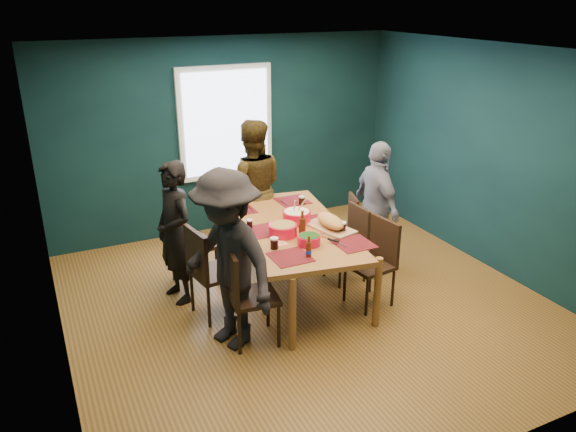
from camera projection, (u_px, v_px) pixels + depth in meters
name	position (u px, v px, depth m)	size (l,w,h in m)	color
room	(297.00, 179.00, 5.96)	(5.01, 5.01, 2.71)	#9B662D
dining_table	(292.00, 232.00, 6.20)	(1.43, 2.33, 0.83)	#995C2E
chair_left_far	(185.00, 239.00, 6.44)	(0.51, 0.51, 1.00)	black
chair_left_mid	(207.00, 266.00, 5.78)	(0.53, 0.53, 1.01)	black
chair_left_near	(244.00, 289.00, 5.35)	(0.51, 0.51, 1.00)	black
chair_right_far	(346.00, 223.00, 7.11)	(0.48, 0.48, 0.85)	black
chair_right_mid	(351.00, 238.00, 6.63)	(0.42, 0.42, 0.90)	black
chair_right_near	(377.00, 256.00, 6.09)	(0.49, 0.49, 0.96)	black
person_far_left	(175.00, 233.00, 6.06)	(0.58, 0.38, 1.60)	black
person_back	(252.00, 189.00, 7.16)	(0.87, 0.67, 1.78)	black
person_right	(377.00, 206.00, 6.84)	(0.94, 0.39, 1.60)	silver
person_near_left	(228.00, 261.00, 5.23)	(1.15, 0.66, 1.78)	black
bowl_salad	(283.00, 229.00, 5.90)	(0.30, 0.30, 0.13)	red
bowl_dumpling	(297.00, 216.00, 6.25)	(0.32, 0.32, 0.29)	red
bowl_herbs	(309.00, 240.00, 5.69)	(0.24, 0.24, 0.10)	red
cutting_board	(330.00, 223.00, 6.07)	(0.42, 0.73, 0.16)	tan
small_bowl	(241.00, 208.00, 6.58)	(0.15, 0.15, 0.06)	black
beer_bottle_a	(309.00, 250.00, 5.41)	(0.06, 0.06, 0.22)	#4C1E0D
beer_bottle_b	(302.00, 227.00, 5.86)	(0.07, 0.07, 0.29)	#4C1E0D
cola_glass_a	(274.00, 243.00, 5.59)	(0.08, 0.08, 0.12)	black
cola_glass_b	(342.00, 227.00, 5.99)	(0.08, 0.08, 0.11)	black
cola_glass_c	(302.00, 200.00, 6.78)	(0.08, 0.08, 0.11)	black
cola_glass_d	(250.00, 223.00, 6.10)	(0.07, 0.07, 0.09)	black
napkin_a	(316.00, 219.00, 6.36)	(0.13, 0.13, 0.00)	#E98162
napkin_b	(280.00, 243.00, 5.73)	(0.14, 0.14, 0.00)	#E98162
napkin_c	(349.00, 246.00, 5.68)	(0.14, 0.14, 0.00)	#E98162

